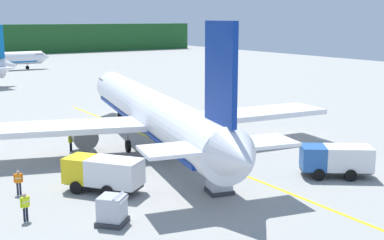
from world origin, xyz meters
TOP-DOWN VIEW (x-y plane):
  - airliner_foreground at (18.18, 18.94)m, footprint 34.40×41.32m
  - service_truck_fuel at (25.53, 3.12)m, footprint 5.58×4.93m
  - service_truck_baggage at (9.12, 9.70)m, footprint 5.07×5.73m
  - cargo_container_near at (15.81, 5.00)m, footprint 2.08×2.08m
  - cargo_container_mid at (7.20, 3.97)m, footprint 2.33×2.33m
  - crew_marshaller at (3.94, 12.32)m, footprint 0.59×0.38m
  - crew_loader_left at (3.01, 7.30)m, footprint 0.61×0.33m
  - crew_loader_right at (20.34, 13.62)m, footprint 0.44×0.54m
  - crew_supervisor at (11.10, 21.64)m, footprint 0.51×0.46m
  - apron_guide_line at (19.86, 14.50)m, footprint 0.30×60.00m

SIDE VIEW (x-z plane):
  - apron_guide_line at x=19.86m, z-range 0.00..0.01m
  - cargo_container_mid at x=7.20m, z-range -0.05..1.81m
  - cargo_container_near at x=15.81m, z-range -0.05..1.82m
  - crew_loader_right at x=20.34m, z-range 0.15..1.80m
  - crew_supervisor at x=11.10m, z-range 0.16..1.89m
  - crew_marshaller at x=3.94m, z-range 0.16..1.89m
  - crew_loader_left at x=3.01m, z-range 0.16..1.91m
  - service_truck_fuel at x=25.53m, z-range 0.20..2.62m
  - service_truck_baggage at x=9.12m, z-range 0.20..2.64m
  - airliner_foreground at x=18.18m, z-range -2.56..9.34m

